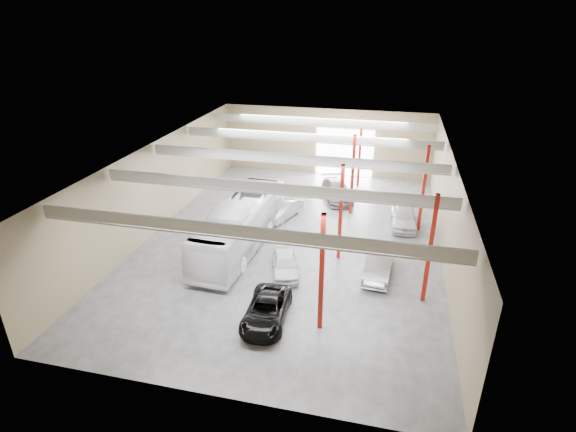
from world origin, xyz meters
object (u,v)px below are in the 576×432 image
at_px(black_sedan, 266,310).
at_px(car_row_c, 337,191).
at_px(coach_bus, 241,225).
at_px(car_row_a, 285,264).
at_px(car_right_near, 379,264).
at_px(car_row_b, 283,209).
at_px(car_right_far, 404,216).

xyz_separation_m(black_sedan, car_row_c, (1.47, 19.12, 0.13)).
relative_size(coach_bus, black_sedan, 2.60).
distance_m(black_sedan, car_row_c, 19.18).
bearing_deg(coach_bus, car_row_a, -33.56).
xyz_separation_m(coach_bus, black_sedan, (4.24, -8.11, -1.10)).
bearing_deg(car_row_c, coach_bus, -137.33).
bearing_deg(car_right_near, car_row_b, 142.79).
relative_size(car_right_near, car_right_far, 0.98).
xyz_separation_m(black_sedan, car_right_near, (5.96, 6.44, 0.10)).
bearing_deg(car_right_far, car_right_near, -103.81).
height_order(coach_bus, car_right_near, coach_bus).
xyz_separation_m(car_row_a, car_row_b, (-2.25, 8.72, 0.00)).
xyz_separation_m(coach_bus, car_right_near, (10.20, -1.67, -1.00)).
relative_size(coach_bus, car_right_far, 2.63).
bearing_deg(coach_bus, car_right_far, 30.89).
bearing_deg(coach_bus, black_sedan, -60.26).
height_order(black_sedan, car_row_c, car_row_c).
relative_size(car_row_a, car_right_far, 0.87).
relative_size(black_sedan, car_row_b, 1.12).
bearing_deg(car_right_far, car_row_a, -132.28).
height_order(coach_bus, car_row_b, coach_bus).
distance_m(car_row_a, car_right_far, 12.17).
bearing_deg(coach_bus, car_row_c, 64.74).
relative_size(coach_bus, car_row_c, 2.28).
distance_m(coach_bus, car_row_c, 12.44).
distance_m(coach_bus, car_row_b, 6.17).
xyz_separation_m(car_row_c, car_right_far, (6.09, -4.54, 0.02)).
bearing_deg(car_row_a, car_right_far, 33.58).
distance_m(black_sedan, car_row_b, 14.13).
xyz_separation_m(car_row_a, car_row_c, (1.66, 13.92, 0.09)).
bearing_deg(car_right_far, coach_bus, -153.97).
bearing_deg(black_sedan, car_row_c, 82.54).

